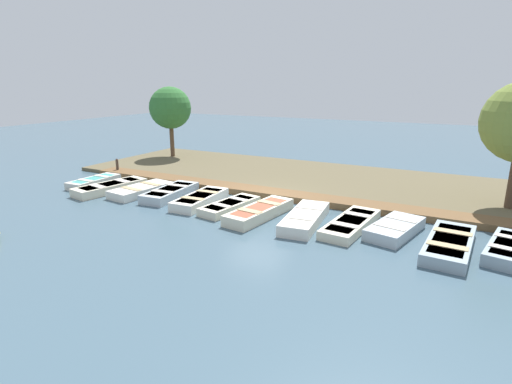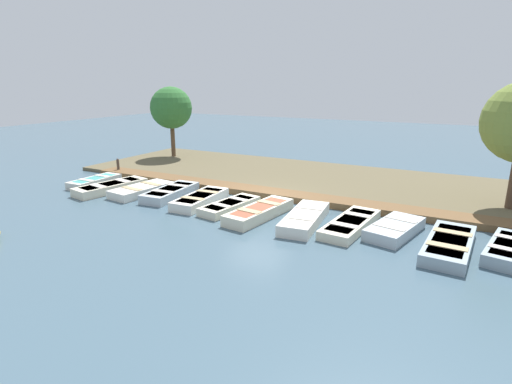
{
  "view_description": "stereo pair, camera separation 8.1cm",
  "coord_description": "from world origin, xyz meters",
  "px_view_note": "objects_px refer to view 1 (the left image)",
  "views": [
    {
      "loc": [
        14.39,
        7.46,
        4.94
      ],
      "look_at": [
        0.57,
        0.24,
        0.65
      ],
      "focal_mm": 28.0,
      "sensor_mm": 36.0,
      "label": 1
    },
    {
      "loc": [
        14.35,
        7.54,
        4.94
      ],
      "look_at": [
        0.57,
        0.24,
        0.65
      ],
      "focal_mm": 28.0,
      "sensor_mm": 36.0,
      "label": 2
    }
  ],
  "objects_px": {
    "rowboat_0": "(94,182)",
    "rowboat_1": "(110,187)",
    "mooring_post_near": "(117,166)",
    "rowboat_3": "(170,193)",
    "rowboat_9": "(395,228)",
    "park_tree_far_left": "(170,108)",
    "rowboat_8": "(351,224)",
    "rowboat_4": "(200,199)",
    "rowboat_5": "(230,206)",
    "rowboat_2": "(141,190)",
    "rowboat_7": "(305,218)",
    "rowboat_6": "(260,212)",
    "rowboat_10": "(449,244)",
    "rowboat_11": "(511,249)"
  },
  "relations": [
    {
      "from": "rowboat_5",
      "to": "mooring_post_near",
      "type": "distance_m",
      "value": 9.23
    },
    {
      "from": "rowboat_8",
      "to": "park_tree_far_left",
      "type": "xyz_separation_m",
      "value": [
        -7.51,
        -13.94,
        3.17
      ]
    },
    {
      "from": "rowboat_1",
      "to": "park_tree_far_left",
      "type": "distance_m",
      "value": 8.89
    },
    {
      "from": "rowboat_3",
      "to": "rowboat_2",
      "type": "bearing_deg",
      "value": -85.4
    },
    {
      "from": "rowboat_0",
      "to": "mooring_post_near",
      "type": "height_order",
      "value": "mooring_post_near"
    },
    {
      "from": "rowboat_3",
      "to": "rowboat_8",
      "type": "relative_size",
      "value": 0.89
    },
    {
      "from": "rowboat_4",
      "to": "rowboat_5",
      "type": "height_order",
      "value": "rowboat_4"
    },
    {
      "from": "rowboat_7",
      "to": "rowboat_6",
      "type": "bearing_deg",
      "value": -91.77
    },
    {
      "from": "rowboat_1",
      "to": "rowboat_4",
      "type": "bearing_deg",
      "value": 104.31
    },
    {
      "from": "rowboat_3",
      "to": "rowboat_6",
      "type": "relative_size",
      "value": 0.9
    },
    {
      "from": "rowboat_5",
      "to": "rowboat_9",
      "type": "relative_size",
      "value": 1.04
    },
    {
      "from": "rowboat_1",
      "to": "rowboat_0",
      "type": "bearing_deg",
      "value": -95.39
    },
    {
      "from": "rowboat_1",
      "to": "rowboat_7",
      "type": "distance_m",
      "value": 9.67
    },
    {
      "from": "rowboat_1",
      "to": "rowboat_8",
      "type": "distance_m",
      "value": 11.27
    },
    {
      "from": "rowboat_0",
      "to": "mooring_post_near",
      "type": "xyz_separation_m",
      "value": [
        -2.32,
        -0.8,
        0.26
      ]
    },
    {
      "from": "rowboat_8",
      "to": "rowboat_9",
      "type": "relative_size",
      "value": 1.24
    },
    {
      "from": "park_tree_far_left",
      "to": "rowboat_10",
      "type": "bearing_deg",
      "value": 64.94
    },
    {
      "from": "rowboat_7",
      "to": "rowboat_11",
      "type": "distance_m",
      "value": 6.38
    },
    {
      "from": "rowboat_6",
      "to": "rowboat_7",
      "type": "xyz_separation_m",
      "value": [
        -0.13,
        1.78,
        -0.0
      ]
    },
    {
      "from": "rowboat_6",
      "to": "rowboat_11",
      "type": "distance_m",
      "value": 8.16
    },
    {
      "from": "rowboat_9",
      "to": "park_tree_far_left",
      "type": "xyz_separation_m",
      "value": [
        -7.39,
        -15.4,
        3.13
      ]
    },
    {
      "from": "rowboat_1",
      "to": "rowboat_6",
      "type": "height_order",
      "value": "rowboat_6"
    },
    {
      "from": "rowboat_3",
      "to": "rowboat_5",
      "type": "xyz_separation_m",
      "value": [
        0.37,
        3.32,
        -0.04
      ]
    },
    {
      "from": "rowboat_4",
      "to": "rowboat_6",
      "type": "xyz_separation_m",
      "value": [
        0.38,
        2.99,
        0.01
      ]
    },
    {
      "from": "rowboat_0",
      "to": "rowboat_2",
      "type": "bearing_deg",
      "value": 86.35
    },
    {
      "from": "rowboat_8",
      "to": "mooring_post_near",
      "type": "height_order",
      "value": "mooring_post_near"
    },
    {
      "from": "rowboat_7",
      "to": "park_tree_far_left",
      "type": "distance_m",
      "value": 14.94
    },
    {
      "from": "rowboat_3",
      "to": "rowboat_10",
      "type": "relative_size",
      "value": 0.88
    },
    {
      "from": "rowboat_8",
      "to": "rowboat_10",
      "type": "bearing_deg",
      "value": 86.9
    },
    {
      "from": "rowboat_0",
      "to": "rowboat_8",
      "type": "xyz_separation_m",
      "value": [
        0.1,
        12.9,
        -0.02
      ]
    },
    {
      "from": "mooring_post_near",
      "to": "rowboat_1",
      "type": "bearing_deg",
      "value": 41.04
    },
    {
      "from": "rowboat_2",
      "to": "rowboat_9",
      "type": "bearing_deg",
      "value": 97.72
    },
    {
      "from": "rowboat_3",
      "to": "mooring_post_near",
      "type": "height_order",
      "value": "mooring_post_near"
    },
    {
      "from": "rowboat_7",
      "to": "mooring_post_near",
      "type": "distance_m",
      "value": 12.4
    },
    {
      "from": "rowboat_3",
      "to": "rowboat_6",
      "type": "distance_m",
      "value": 4.82
    },
    {
      "from": "rowboat_6",
      "to": "rowboat_10",
      "type": "height_order",
      "value": "rowboat_6"
    },
    {
      "from": "rowboat_2",
      "to": "rowboat_10",
      "type": "bearing_deg",
      "value": 94.91
    },
    {
      "from": "rowboat_3",
      "to": "rowboat_1",
      "type": "bearing_deg",
      "value": -84.21
    },
    {
      "from": "rowboat_3",
      "to": "mooring_post_near",
      "type": "relative_size",
      "value": 3.47
    },
    {
      "from": "rowboat_0",
      "to": "rowboat_1",
      "type": "xyz_separation_m",
      "value": [
        0.47,
        1.63,
        0.02
      ]
    },
    {
      "from": "rowboat_1",
      "to": "rowboat_3",
      "type": "distance_m",
      "value": 3.15
    },
    {
      "from": "rowboat_0",
      "to": "rowboat_8",
      "type": "relative_size",
      "value": 0.76
    },
    {
      "from": "rowboat_6",
      "to": "rowboat_8",
      "type": "height_order",
      "value": "rowboat_6"
    },
    {
      "from": "mooring_post_near",
      "to": "rowboat_3",
      "type": "bearing_deg",
      "value": 67.97
    },
    {
      "from": "rowboat_7",
      "to": "rowboat_8",
      "type": "height_order",
      "value": "rowboat_7"
    },
    {
      "from": "park_tree_far_left",
      "to": "rowboat_0",
      "type": "bearing_deg",
      "value": 8.02
    },
    {
      "from": "rowboat_6",
      "to": "rowboat_10",
      "type": "relative_size",
      "value": 0.98
    },
    {
      "from": "rowboat_4",
      "to": "mooring_post_near",
      "type": "xyz_separation_m",
      "value": [
        -2.48,
        -7.32,
        0.24
      ]
    },
    {
      "from": "rowboat_2",
      "to": "park_tree_far_left",
      "type": "bearing_deg",
      "value": -143.55
    },
    {
      "from": "rowboat_6",
      "to": "park_tree_far_left",
      "type": "bearing_deg",
      "value": -118.98
    }
  ]
}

